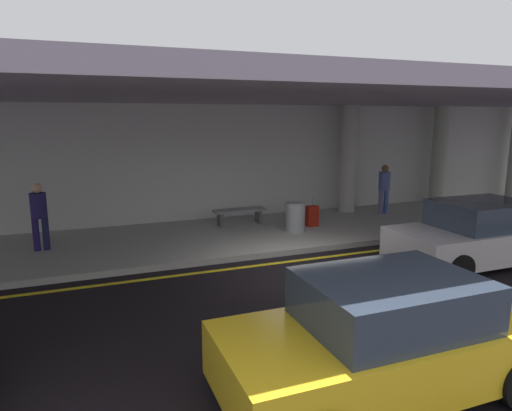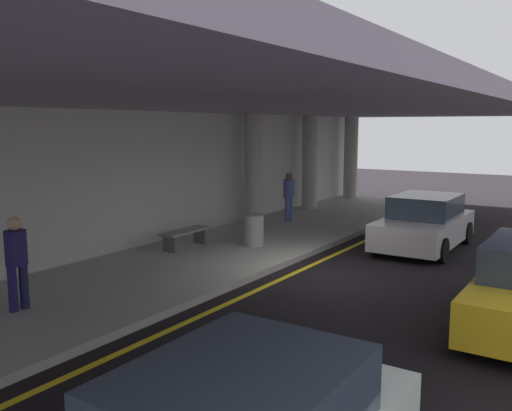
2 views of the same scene
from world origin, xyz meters
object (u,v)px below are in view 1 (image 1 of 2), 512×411
Objects in this scene: suitcase_upright_primary at (312,216)px; traveler_with_luggage at (39,212)px; support_column_left_mid at (348,159)px; car_yellow_taxi at (384,338)px; person_waiting_for_ride at (384,186)px; trash_bin_steel at (295,217)px; car_silver at (479,235)px; bench_metal at (240,213)px; support_column_center at (440,156)px.

traveler_with_luggage is at bearing -154.73° from suitcase_upright_primary.
support_column_left_mid is 3.06m from suitcase_upright_primary.
support_column_left_mid is 0.89× the size of car_yellow_taxi.
traveler_with_luggage is 1.00× the size of person_waiting_for_ride.
traveler_with_luggage is 6.73m from trash_bin_steel.
suitcase_upright_primary is (-2.09, 4.23, -0.25)m from car_silver.
bench_metal is at bearing -47.55° from car_silver.
trash_bin_steel is (6.68, -0.58, -0.54)m from traveler_with_luggage.
traveler_with_luggage is (-9.63, -1.35, -0.86)m from support_column_left_mid.
car_yellow_taxi is at bearing -0.14° from traveler_with_luggage.
bench_metal is at bearing 68.88° from traveler_with_luggage.
person_waiting_for_ride is at bearing -164.95° from support_column_center.
bench_metal is (-1.98, 0.98, 0.04)m from suitcase_upright_primary.
suitcase_upright_primary is 1.06× the size of trash_bin_steel.
person_waiting_for_ride is 5.12m from bench_metal.
car_silver reaches higher than bench_metal.
car_silver is (-0.08, -5.75, -1.26)m from support_column_left_mid.
car_yellow_taxi is at bearing -97.30° from bench_metal.
suitcase_upright_primary is at bearing -59.25° from car_silver.
person_waiting_for_ride is at bearing 55.59° from car_yellow_taxi.
support_column_left_mid is 4.00m from support_column_center.
support_column_center is 13.72m from traveler_with_luggage.
support_column_left_mid is at bearing 117.45° from person_waiting_for_ride.
suitcase_upright_primary reaches higher than bench_metal.
car_yellow_taxi is 1.00× the size of car_silver.
suitcase_upright_primary is at bearing 59.18° from traveler_with_luggage.
car_silver is at bearing -90.84° from support_column_left_mid.
support_column_left_mid and support_column_center have the same top height.
person_waiting_for_ride reaches higher than suitcase_upright_primary.
traveler_with_luggage reaches higher than car_silver.
support_column_left_mid is 1.00× the size of support_column_center.
support_column_left_mid is at bearing 62.32° from car_yellow_taxi.
suitcase_upright_primary is (7.46, -0.17, -0.65)m from traveler_with_luggage.
traveler_with_luggage is at bearing 175.01° from trash_bin_steel.
support_column_center is at bearing 40.41° from suitcase_upright_primary.
suitcase_upright_primary is 2.21m from bench_metal.
support_column_center reaches higher than bench_metal.
support_column_center is at bearing 66.15° from traveler_with_luggage.
support_column_center is 8.30m from bench_metal.
support_column_left_mid reaches higher than car_yellow_taxi.
car_silver reaches higher than suitcase_upright_primary.
car_yellow_taxi is (-9.25, -9.13, -1.26)m from support_column_center.
support_column_left_mid is at bearing -86.41° from car_silver.
trash_bin_steel is at bearing 74.45° from car_yellow_taxi.
car_silver is 4.72m from suitcase_upright_primary.
support_column_left_mid is 2.17× the size of person_waiting_for_ride.
car_yellow_taxi is 4.56× the size of suitcase_upright_primary.
car_silver is 2.56× the size of bench_metal.
person_waiting_for_ride is 1.98× the size of trash_bin_steel.
traveler_with_luggage is (-9.55, 4.40, 0.40)m from car_silver.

